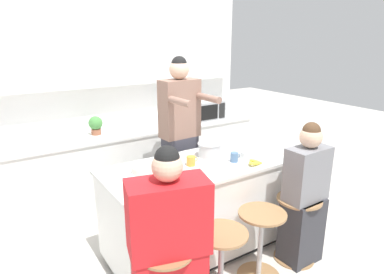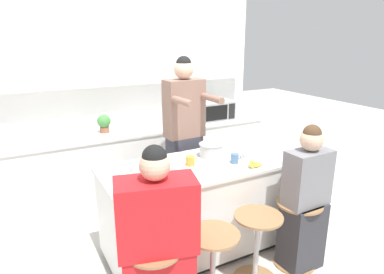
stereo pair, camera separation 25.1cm
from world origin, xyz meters
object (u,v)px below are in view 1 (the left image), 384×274
at_px(microwave, 203,110).
at_px(person_seated_near, 304,201).
at_px(bar_stool_center_left, 221,262).
at_px(bar_stool_rightmost, 297,224).
at_px(fruit_bowl, 249,154).
at_px(kitchen_island, 197,208).
at_px(cooking_pot, 210,150).
at_px(coffee_cup_near, 191,161).
at_px(potted_plant, 96,125).
at_px(person_cooking, 180,142).
at_px(person_wrapped_blanket, 169,248).
at_px(banana_bunch, 254,163).
at_px(bar_stool_center_right, 261,240).
at_px(coffee_cup_far, 234,157).

bearing_deg(microwave, person_seated_near, -98.71).
height_order(bar_stool_center_left, bar_stool_rightmost, same).
distance_m(bar_stool_rightmost, fruit_bowl, 0.79).
distance_m(kitchen_island, fruit_bowl, 0.73).
distance_m(bar_stool_rightmost, cooking_pot, 1.08).
xyz_separation_m(coffee_cup_near, potted_plant, (-0.42, 1.45, 0.09)).
relative_size(person_cooking, cooking_pot, 5.65).
xyz_separation_m(person_wrapped_blanket, cooking_pot, (0.92, 0.80, 0.32)).
xyz_separation_m(banana_bunch, potted_plant, (-0.92, 1.76, 0.11)).
xyz_separation_m(person_seated_near, potted_plant, (-1.21, 2.13, 0.42)).
height_order(kitchen_island, fruit_bowl, fruit_bowl).
relative_size(cooking_pot, banana_bunch, 1.91).
xyz_separation_m(cooking_pot, coffee_cup_near, (-0.29, -0.11, -0.02)).
xyz_separation_m(bar_stool_center_left, banana_bunch, (0.67, 0.40, 0.56)).
relative_size(coffee_cup_near, potted_plant, 0.52).
bearing_deg(microwave, cooking_pot, -122.18).
bearing_deg(potted_plant, person_cooking, -50.94).
bearing_deg(coffee_cup_near, bar_stool_center_left, -104.34).
height_order(fruit_bowl, potted_plant, potted_plant).
xyz_separation_m(kitchen_island, person_cooking, (0.20, 0.63, 0.47)).
height_order(person_wrapped_blanket, potted_plant, person_wrapped_blanket).
bearing_deg(person_wrapped_blanket, banana_bunch, 33.21).
relative_size(person_wrapped_blanket, person_seated_near, 1.03).
bearing_deg(potted_plant, fruit_bowl, -57.42).
relative_size(kitchen_island, person_cooking, 0.95).
distance_m(kitchen_island, bar_stool_center_right, 0.69).
height_order(person_cooking, microwave, person_cooking).
distance_m(cooking_pot, banana_bunch, 0.48).
bearing_deg(kitchen_island, fruit_bowl, -12.58).
xyz_separation_m(bar_stool_rightmost, microwave, (0.35, 2.06, 0.68)).
bearing_deg(microwave, kitchen_island, -126.53).
relative_size(bar_stool_center_left, banana_bunch, 3.69).
distance_m(bar_stool_rightmost, potted_plant, 2.50).
relative_size(kitchen_island, bar_stool_center_right, 2.78).
xyz_separation_m(kitchen_island, person_wrapped_blanket, (-0.68, -0.67, 0.19)).
relative_size(coffee_cup_near, banana_bunch, 0.67).
bearing_deg(bar_stool_rightmost, person_wrapped_blanket, -178.65).
bearing_deg(microwave, bar_stool_center_left, -121.32).
relative_size(coffee_cup_far, microwave, 0.20).
relative_size(bar_stool_center_left, microwave, 1.16).
height_order(bar_stool_center_left, coffee_cup_near, coffee_cup_near).
distance_m(kitchen_island, potted_plant, 1.65).
relative_size(person_cooking, person_wrapped_blanket, 1.33).
distance_m(microwave, potted_plant, 1.53).
bearing_deg(fruit_bowl, person_cooking, 114.12).
xyz_separation_m(bar_stool_center_right, coffee_cup_near, (-0.29, 0.66, 0.58)).
height_order(person_wrapped_blanket, fruit_bowl, person_wrapped_blanket).
xyz_separation_m(cooking_pot, fruit_bowl, (0.30, -0.25, -0.03)).
distance_m(bar_stool_center_right, person_wrapped_blanket, 0.96).
bearing_deg(person_wrapped_blanket, cooking_pot, 55.90).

